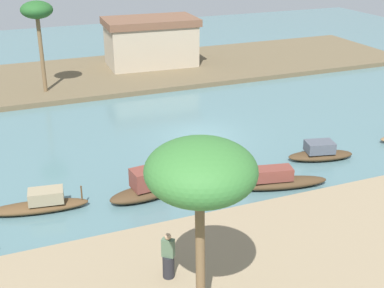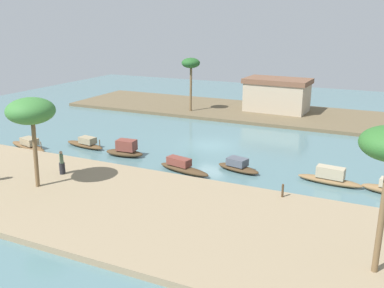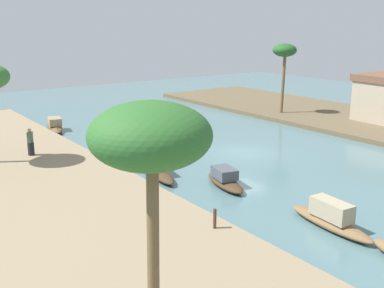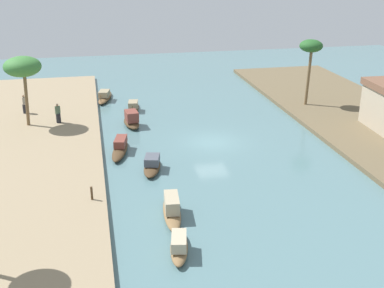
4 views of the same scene
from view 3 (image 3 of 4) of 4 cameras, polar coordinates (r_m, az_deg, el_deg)
river_water at (r=31.42m, az=6.39°, el=-1.01°), size 76.43×76.43×0.00m
riverbank_left at (r=24.50m, az=-19.72°, el=-5.91°), size 47.47×11.55×0.36m
riverbank_right at (r=42.27m, az=21.11°, el=2.39°), size 47.47×11.55×0.36m
sampan_with_tall_canopy at (r=26.46m, az=-4.31°, el=-3.07°), size 4.53×1.91×1.06m
sampan_open_hull at (r=20.66m, az=16.59°, el=-8.67°), size 4.48×1.38×1.23m
sampan_with_red_awning at (r=32.11m, az=-7.83°, el=0.28°), size 3.43×1.54×1.41m
sampan_foreground at (r=39.25m, az=-16.44°, el=2.20°), size 4.83×2.06×1.06m
sampan_near_left_bank at (r=24.73m, az=4.04°, el=-4.37°), size 3.63×1.87×1.01m
sampan_downstream_large at (r=36.39m, az=-10.43°, el=1.58°), size 4.37×1.56×1.00m
person_by_mooring at (r=30.78m, az=-19.12°, el=-0.02°), size 0.56×0.56×1.71m
mooring_post at (r=19.00m, az=2.80°, el=-9.08°), size 0.14×0.14×0.83m
palm_tree_left_far at (r=9.56m, az=-5.12°, el=0.32°), size 2.57×2.57×6.53m
palm_tree_right_tall at (r=43.46m, az=11.24°, el=10.92°), size 2.16×2.16×6.27m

